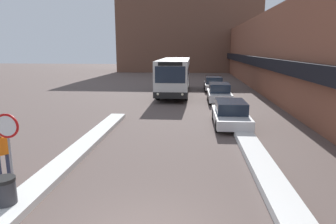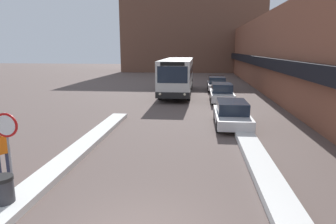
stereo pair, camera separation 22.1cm
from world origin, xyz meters
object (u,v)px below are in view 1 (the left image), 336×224
(parked_car_front, at_px, (231,113))
(parked_car_middle, at_px, (219,93))
(stop_sign, at_px, (8,134))
(trash_bin, at_px, (5,195))
(parked_car_back, at_px, (214,83))
(city_bus, at_px, (175,75))
(pedestrian, at_px, (2,150))

(parked_car_front, distance_m, parked_car_middle, 7.74)
(stop_sign, height_order, trash_bin, stop_sign)
(parked_car_front, xyz_separation_m, stop_sign, (-7.68, -8.35, 1.01))
(parked_car_front, bearing_deg, parked_car_middle, 90.00)
(trash_bin, bearing_deg, parked_car_back, 74.06)
(city_bus, distance_m, parked_car_front, 12.36)
(stop_sign, relative_size, pedestrian, 1.46)
(parked_car_middle, height_order, stop_sign, stop_sign)
(parked_car_middle, bearing_deg, parked_car_front, -90.00)
(parked_car_back, bearing_deg, stop_sign, -108.37)
(parked_car_back, bearing_deg, city_bus, -141.43)
(parked_car_front, xyz_separation_m, parked_car_back, (-0.00, 14.78, 0.03))
(trash_bin, bearing_deg, parked_car_middle, 68.16)
(parked_car_middle, height_order, pedestrian, pedestrian)
(trash_bin, bearing_deg, city_bus, 81.71)
(parked_car_back, height_order, pedestrian, pedestrian)
(city_bus, distance_m, stop_sign, 20.39)
(city_bus, xyz_separation_m, parked_car_front, (3.88, -11.69, -1.10))
(parked_car_front, distance_m, parked_car_back, 14.78)
(city_bus, xyz_separation_m, trash_bin, (-3.12, -21.43, -1.32))
(parked_car_middle, height_order, parked_car_back, parked_car_middle)
(city_bus, bearing_deg, parked_car_middle, -45.46)
(city_bus, relative_size, parked_car_back, 2.37)
(stop_sign, bearing_deg, city_bus, 79.26)
(parked_car_back, xyz_separation_m, stop_sign, (-7.68, -23.13, 0.98))
(city_bus, height_order, parked_car_middle, city_bus)
(trash_bin, bearing_deg, pedestrian, 124.08)
(parked_car_front, relative_size, trash_bin, 4.71)
(parked_car_front, relative_size, pedestrian, 2.78)
(city_bus, bearing_deg, pedestrian, -103.15)
(city_bus, distance_m, parked_car_middle, 5.63)
(city_bus, bearing_deg, parked_car_front, -71.63)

